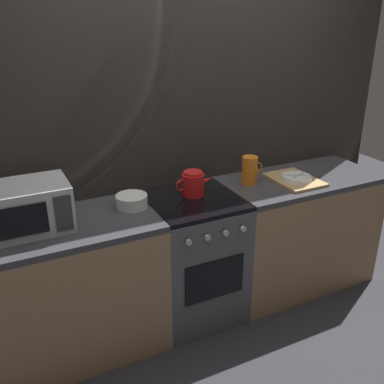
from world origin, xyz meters
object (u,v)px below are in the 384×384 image
(stove_unit, at_px, (194,258))
(mixing_bowl, at_px, (132,201))
(dish_pile, at_px, (295,179))
(pitcher, at_px, (250,170))
(microwave, at_px, (27,207))
(kettle, at_px, (193,184))

(stove_unit, height_order, mixing_bowl, mixing_bowl)
(mixing_bowl, distance_m, dish_pile, 1.21)
(pitcher, relative_size, dish_pile, 0.50)
(microwave, bearing_deg, mixing_bowl, 2.67)
(mixing_bowl, xyz_separation_m, pitcher, (0.89, 0.01, 0.06))
(stove_unit, relative_size, mixing_bowl, 4.50)
(microwave, height_order, dish_pile, microwave)
(pitcher, height_order, dish_pile, pitcher)
(kettle, bearing_deg, pitcher, 1.30)
(microwave, xyz_separation_m, pitcher, (1.51, 0.04, -0.03))
(dish_pile, bearing_deg, pitcher, 159.86)
(kettle, height_order, dish_pile, kettle)
(mixing_bowl, bearing_deg, dish_pile, -4.90)
(microwave, xyz_separation_m, kettle, (1.05, 0.03, -0.05))
(pitcher, bearing_deg, mixing_bowl, -179.15)
(kettle, relative_size, mixing_bowl, 1.42)
(kettle, distance_m, mixing_bowl, 0.44)
(mixing_bowl, bearing_deg, kettle, 0.37)
(kettle, bearing_deg, microwave, -178.28)
(kettle, bearing_deg, dish_pile, -7.84)
(dish_pile, bearing_deg, mixing_bowl, 175.10)
(mixing_bowl, relative_size, pitcher, 1.00)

